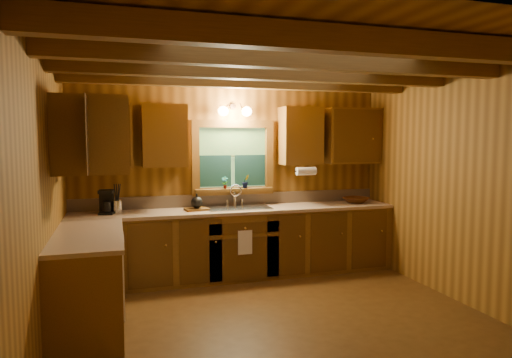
{
  "coord_description": "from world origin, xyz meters",
  "views": [
    {
      "loc": [
        -1.51,
        -4.16,
        1.81
      ],
      "look_at": [
        0.0,
        0.8,
        1.35
      ],
      "focal_mm": 32.41,
      "sensor_mm": 36.0,
      "label": 1
    }
  ],
  "objects_px": {
    "coffee_maker": "(107,202)",
    "wicker_basket": "(356,200)",
    "cutting_board": "(197,209)",
    "sink": "(238,212)"
  },
  "relations": [
    {
      "from": "sink",
      "to": "cutting_board",
      "type": "bearing_deg",
      "value": -178.04
    },
    {
      "from": "sink",
      "to": "wicker_basket",
      "type": "distance_m",
      "value": 1.72
    },
    {
      "from": "cutting_board",
      "to": "sink",
      "type": "bearing_deg",
      "value": -5.53
    },
    {
      "from": "wicker_basket",
      "to": "coffee_maker",
      "type": "bearing_deg",
      "value": 179.1
    },
    {
      "from": "cutting_board",
      "to": "wicker_basket",
      "type": "bearing_deg",
      "value": -7.21
    },
    {
      "from": "coffee_maker",
      "to": "wicker_basket",
      "type": "relative_size",
      "value": 0.88
    },
    {
      "from": "wicker_basket",
      "to": "cutting_board",
      "type": "bearing_deg",
      "value": -179.72
    },
    {
      "from": "coffee_maker",
      "to": "cutting_board",
      "type": "relative_size",
      "value": 1.0
    },
    {
      "from": "sink",
      "to": "coffee_maker",
      "type": "relative_size",
      "value": 2.82
    },
    {
      "from": "sink",
      "to": "cutting_board",
      "type": "relative_size",
      "value": 2.82
    }
  ]
}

